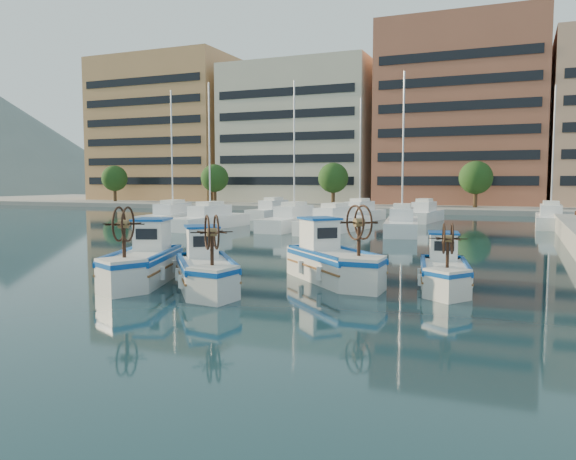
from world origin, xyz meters
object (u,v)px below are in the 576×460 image
object	(u,v)px
fishing_boat_b	(206,268)
fishing_boat_c	(332,259)
fishing_boat_a	(144,260)
fishing_boat_d	(444,269)

from	to	relation	value
fishing_boat_b	fishing_boat_c	distance (m)	4.84
fishing_boat_a	fishing_boat_c	distance (m)	7.10
fishing_boat_a	fishing_boat_b	bearing A→B (deg)	-25.50
fishing_boat_b	fishing_boat_d	size ratio (longest dim) A/B	1.09
fishing_boat_a	fishing_boat_b	xyz separation A→B (m)	(2.89, -0.34, -0.06)
fishing_boat_b	fishing_boat_d	bearing A→B (deg)	-14.31
fishing_boat_d	fishing_boat_c	bearing A→B (deg)	170.83
fishing_boat_c	fishing_boat_a	bearing A→B (deg)	159.30
fishing_boat_a	fishing_boat_d	world-z (taller)	fishing_boat_a
fishing_boat_c	fishing_boat_d	distance (m)	4.13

